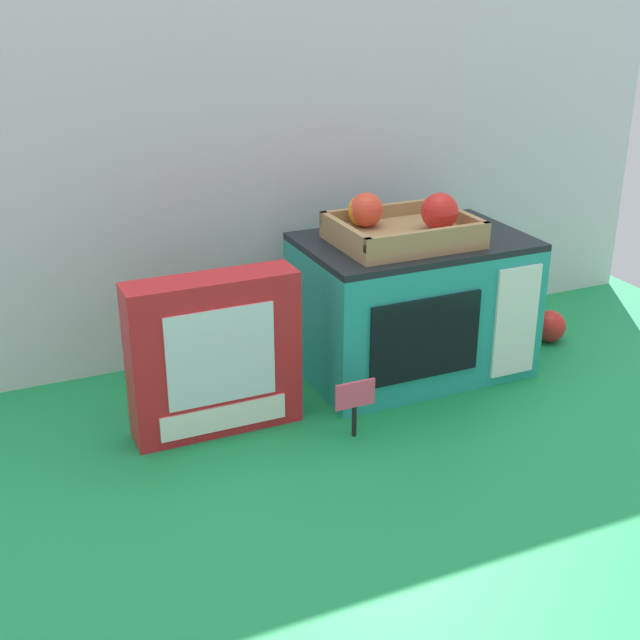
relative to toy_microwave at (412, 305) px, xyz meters
The scene contains 7 objects.
ground_plane 0.19m from the toy_microwave, 156.87° to the right, with size 1.70×1.70×0.00m, color #198C47.
display_back_panel 0.36m from the toy_microwave, 119.94° to the left, with size 1.61×0.03×0.76m, color silver.
toy_microwave is the anchor object (origin of this frame).
food_groups_crate 0.16m from the toy_microwave, behind, with size 0.24×0.19×0.09m.
cookie_set_box 0.41m from the toy_microwave, behind, with size 0.28×0.08×0.27m.
price_sign 0.29m from the toy_microwave, 138.15° to the right, with size 0.07×0.01×0.10m.
loose_toy_apple 0.34m from the toy_microwave, ahead, with size 0.07×0.07×0.07m, color red.
Camera 1 is at (-0.63, -1.23, 0.72)m, focal length 47.97 mm.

